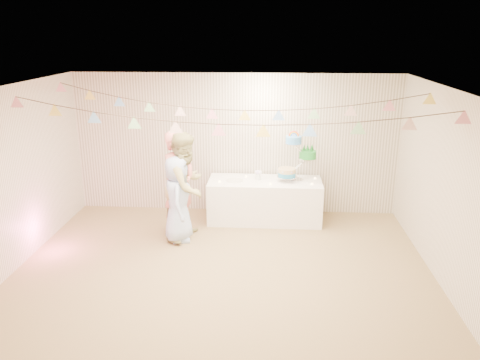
# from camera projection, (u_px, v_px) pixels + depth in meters

# --- Properties ---
(floor) EXTENTS (6.00, 6.00, 0.00)m
(floor) POSITION_uv_depth(u_px,v_px,m) (222.00, 273.00, 6.70)
(floor) COLOR olive
(floor) RESTS_ON ground
(ceiling) EXTENTS (6.00, 6.00, 0.00)m
(ceiling) POSITION_uv_depth(u_px,v_px,m) (220.00, 90.00, 5.90)
(ceiling) COLOR white
(ceiling) RESTS_ON ground
(back_wall) EXTENTS (6.00, 6.00, 0.00)m
(back_wall) POSITION_uv_depth(u_px,v_px,m) (235.00, 144.00, 8.67)
(back_wall) COLOR silver
(back_wall) RESTS_ON ground
(front_wall) EXTENTS (6.00, 6.00, 0.00)m
(front_wall) POSITION_uv_depth(u_px,v_px,m) (190.00, 282.00, 3.92)
(front_wall) COLOR silver
(front_wall) RESTS_ON ground
(left_wall) EXTENTS (5.00, 5.00, 0.00)m
(left_wall) POSITION_uv_depth(u_px,v_px,m) (7.00, 182.00, 6.49)
(left_wall) COLOR silver
(left_wall) RESTS_ON ground
(right_wall) EXTENTS (5.00, 5.00, 0.00)m
(right_wall) POSITION_uv_depth(u_px,v_px,m) (449.00, 192.00, 6.10)
(right_wall) COLOR silver
(right_wall) RESTS_ON ground
(table) EXTENTS (2.02, 0.81, 0.76)m
(table) POSITION_uv_depth(u_px,v_px,m) (265.00, 200.00, 8.47)
(table) COLOR white
(table) RESTS_ON floor
(cake_stand) EXTENTS (0.75, 0.44, 0.84)m
(cake_stand) POSITION_uv_depth(u_px,v_px,m) (297.00, 158.00, 8.24)
(cake_stand) COLOR silver
(cake_stand) RESTS_ON table
(cake_bottom) EXTENTS (0.31, 0.31, 0.15)m
(cake_bottom) POSITION_uv_depth(u_px,v_px,m) (288.00, 177.00, 8.29)
(cake_bottom) COLOR #298DC1
(cake_bottom) RESTS_ON cake_stand
(cake_middle) EXTENTS (0.27, 0.27, 0.22)m
(cake_middle) POSITION_uv_depth(u_px,v_px,m) (306.00, 160.00, 8.33)
(cake_middle) COLOR #1E8C2E
(cake_middle) RESTS_ON cake_stand
(cake_top_tier) EXTENTS (0.25, 0.25, 0.19)m
(cake_top_tier) POSITION_uv_depth(u_px,v_px,m) (294.00, 147.00, 8.15)
(cake_top_tier) COLOR #4792DF
(cake_top_tier) RESTS_ON cake_stand
(platter) EXTENTS (0.30, 0.30, 0.02)m
(platter) POSITION_uv_depth(u_px,v_px,m) (235.00, 181.00, 8.34)
(platter) COLOR white
(platter) RESTS_ON table
(posy) EXTENTS (0.15, 0.15, 0.17)m
(posy) POSITION_uv_depth(u_px,v_px,m) (258.00, 175.00, 8.38)
(posy) COLOR white
(posy) RESTS_ON table
(person_adult_a) EXTENTS (0.70, 0.77, 1.78)m
(person_adult_a) POSITION_uv_depth(u_px,v_px,m) (178.00, 184.00, 7.73)
(person_adult_a) COLOR #E27C76
(person_adult_a) RESTS_ON floor
(person_adult_b) EXTENTS (0.92, 1.04, 1.79)m
(person_adult_b) POSITION_uv_depth(u_px,v_px,m) (186.00, 186.00, 7.62)
(person_adult_b) COLOR tan
(person_adult_b) RESTS_ON floor
(person_child) EXTENTS (0.54, 0.75, 1.43)m
(person_child) POSITION_uv_depth(u_px,v_px,m) (178.00, 199.00, 7.56)
(person_child) COLOR #B4CEFF
(person_child) RESTS_ON floor
(bunting_back) EXTENTS (5.60, 1.10, 0.40)m
(bunting_back) POSITION_uv_depth(u_px,v_px,m) (228.00, 98.00, 7.02)
(bunting_back) COLOR pink
(bunting_back) RESTS_ON ceiling
(bunting_front) EXTENTS (5.60, 0.90, 0.36)m
(bunting_front) POSITION_uv_depth(u_px,v_px,m) (218.00, 114.00, 5.80)
(bunting_front) COLOR #72A5E5
(bunting_front) RESTS_ON ceiling
(tealight_0) EXTENTS (0.04, 0.04, 0.03)m
(tealight_0) POSITION_uv_depth(u_px,v_px,m) (220.00, 181.00, 8.26)
(tealight_0) COLOR #FFD88C
(tealight_0) RESTS_ON table
(tealight_1) EXTENTS (0.04, 0.04, 0.03)m
(tealight_1) POSITION_uv_depth(u_px,v_px,m) (246.00, 176.00, 8.54)
(tealight_1) COLOR #FFD88C
(tealight_1) RESTS_ON table
(tealight_2) EXTENTS (0.04, 0.04, 0.03)m
(tealight_2) POSITION_uv_depth(u_px,v_px,m) (271.00, 184.00, 8.13)
(tealight_2) COLOR #FFD88C
(tealight_2) RESTS_ON table
(tealight_3) EXTENTS (0.04, 0.04, 0.03)m
(tealight_3) POSITION_uv_depth(u_px,v_px,m) (284.00, 176.00, 8.53)
(tealight_3) COLOR #FFD88C
(tealight_3) RESTS_ON table
(tealight_4) EXTENTS (0.04, 0.04, 0.03)m
(tealight_4) POSITION_uv_depth(u_px,v_px,m) (312.00, 184.00, 8.12)
(tealight_4) COLOR #FFD88C
(tealight_4) RESTS_ON table
(tealight_5) EXTENTS (0.04, 0.04, 0.03)m
(tealight_5) POSITION_uv_depth(u_px,v_px,m) (315.00, 178.00, 8.43)
(tealight_5) COLOR #FFD88C
(tealight_5) RESTS_ON table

